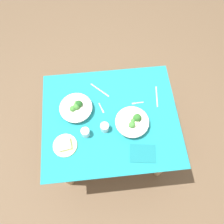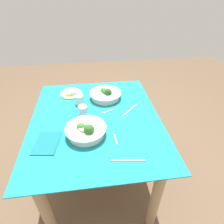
{
  "view_description": "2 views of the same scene",
  "coord_description": "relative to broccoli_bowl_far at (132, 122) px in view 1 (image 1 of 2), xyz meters",
  "views": [
    {
      "loc": [
        0.06,
        0.72,
        2.42
      ],
      "look_at": [
        -0.02,
        -0.03,
        0.76
      ],
      "focal_mm": 36.05,
      "sensor_mm": 36.0,
      "label": 1
    },
    {
      "loc": [
        -1.08,
        0.02,
        1.56
      ],
      "look_at": [
        -0.0,
        -0.12,
        0.76
      ],
      "focal_mm": 29.57,
      "sensor_mm": 36.0,
      "label": 2
    }
  ],
  "objects": [
    {
      "name": "water_glass_side",
      "position": [
        0.38,
        0.05,
        0.0
      ],
      "size": [
        0.07,
        0.07,
        0.08
      ],
      "primitive_type": "cylinder",
      "color": "silver",
      "rests_on": "dining_table"
    },
    {
      "name": "bread_side_plate",
      "position": [
        0.54,
        0.12,
        -0.02
      ],
      "size": [
        0.19,
        0.19,
        0.04
      ],
      "color": "#B7D684",
      "rests_on": "dining_table"
    },
    {
      "name": "broccoli_bowl_far",
      "position": [
        0.0,
        0.0,
        0.0
      ],
      "size": [
        0.27,
        0.27,
        0.11
      ],
      "color": "silver",
      "rests_on": "dining_table"
    },
    {
      "name": "fork_by_near_bowl",
      "position": [
        0.23,
        -0.17,
        -0.03
      ],
      "size": [
        0.04,
        0.1,
        0.0
      ],
      "rotation": [
        0.0,
        0.0,
        1.91
      ],
      "color": "#B7B7BC",
      "rests_on": "dining_table"
    },
    {
      "name": "ground_plane",
      "position": [
        0.17,
        -0.07,
        -0.75
      ],
      "size": [
        6.0,
        6.0,
        0.0
      ],
      "primitive_type": "plane",
      "color": "brown"
    },
    {
      "name": "dining_table",
      "position": [
        0.17,
        -0.07,
        -0.16
      ],
      "size": [
        1.12,
        0.94,
        0.72
      ],
      "color": "#197A84",
      "rests_on": "ground_plane"
    },
    {
      "name": "table_knife_left",
      "position": [
        0.23,
        -0.34,
        -0.03
      ],
      "size": [
        0.15,
        0.15,
        0.0
      ],
      "primitive_type": "cube",
      "rotation": [
        0.0,
        0.0,
        2.37
      ],
      "color": "#B7B7BC",
      "rests_on": "dining_table"
    },
    {
      "name": "table_knife_right",
      "position": [
        -0.25,
        -0.23,
        -0.03
      ],
      "size": [
        0.03,
        0.2,
        0.0
      ],
      "primitive_type": "cube",
      "rotation": [
        0.0,
        0.0,
        1.45
      ],
      "color": "#B7B7BC",
      "rests_on": "dining_table"
    },
    {
      "name": "water_glass_center",
      "position": [
        0.22,
        0.02,
        0.0
      ],
      "size": [
        0.07,
        0.07,
        0.08
      ],
      "primitive_type": "cylinder",
      "color": "silver",
      "rests_on": "dining_table"
    },
    {
      "name": "napkin_folded_upper",
      "position": [
        -0.05,
        0.25,
        -0.03
      ],
      "size": [
        0.22,
        0.17,
        0.01
      ],
      "primitive_type": "cube",
      "rotation": [
        0.0,
        0.0,
        -0.14
      ],
      "color": "#156870",
      "rests_on": "dining_table"
    },
    {
      "name": "fork_by_far_bowl",
      "position": [
        -0.07,
        -0.19,
        -0.03
      ],
      "size": [
        0.1,
        0.02,
        0.0
      ],
      "rotation": [
        0.0,
        0.0,
        0.05
      ],
      "color": "#B7B7BC",
      "rests_on": "dining_table"
    },
    {
      "name": "broccoli_bowl_near",
      "position": [
        0.44,
        -0.17,
        -0.0
      ],
      "size": [
        0.27,
        0.27,
        0.1
      ],
      "color": "silver",
      "rests_on": "dining_table"
    }
  ]
}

